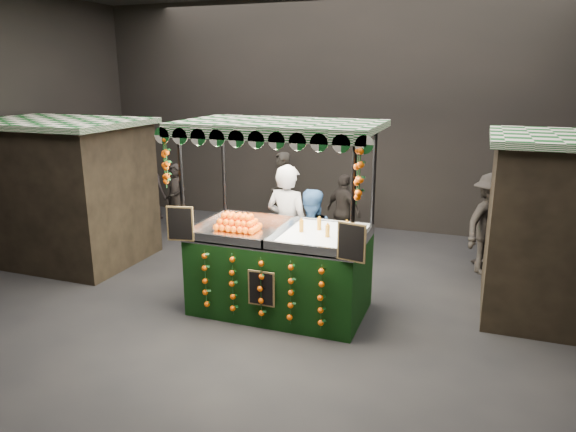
% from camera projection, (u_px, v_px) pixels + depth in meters
% --- Properties ---
extents(ground, '(12.00, 12.00, 0.00)m').
position_uv_depth(ground, '(262.00, 314.00, 7.73)').
color(ground, black).
rests_on(ground, ground).
extents(market_hall, '(12.10, 10.10, 5.05)m').
position_uv_depth(market_hall, '(259.00, 75.00, 6.84)').
color(market_hall, black).
rests_on(market_hall, ground).
extents(neighbour_stall_left, '(3.00, 2.20, 2.60)m').
position_uv_depth(neighbour_stall_left, '(63.00, 190.00, 9.75)').
color(neighbour_stall_left, black).
rests_on(neighbour_stall_left, ground).
extents(juice_stall, '(2.86, 1.68, 2.77)m').
position_uv_depth(juice_stall, '(280.00, 256.00, 7.61)').
color(juice_stall, black).
rests_on(juice_stall, ground).
extents(vendor_grey, '(0.82, 0.62, 2.04)m').
position_uv_depth(vendor_grey, '(288.00, 228.00, 8.42)').
color(vendor_grey, gray).
rests_on(vendor_grey, ground).
extents(vendor_blue, '(0.98, 0.88, 1.67)m').
position_uv_depth(vendor_blue, '(310.00, 241.00, 8.36)').
color(vendor_blue, '#294E85').
rests_on(vendor_blue, ground).
extents(shopper_0, '(0.61, 0.46, 1.51)m').
position_uv_depth(shopper_0, '(176.00, 198.00, 11.53)').
color(shopper_0, black).
rests_on(shopper_0, ground).
extents(shopper_1, '(1.04, 0.99, 1.68)m').
position_uv_depth(shopper_1, '(496.00, 224.00, 9.25)').
color(shopper_1, '#2D2725').
rests_on(shopper_1, ground).
extents(shopper_2, '(0.94, 0.76, 1.50)m').
position_uv_depth(shopper_2, '(344.00, 212.00, 10.45)').
color(shopper_2, '#2C2624').
rests_on(shopper_2, ground).
extents(shopper_3, '(1.22, 1.33, 1.80)m').
position_uv_depth(shopper_3, '(491.00, 224.00, 9.07)').
color(shopper_3, '#2E2926').
rests_on(shopper_3, ground).
extents(shopper_4, '(0.79, 0.52, 1.62)m').
position_uv_depth(shopper_4, '(149.00, 187.00, 12.47)').
color(shopper_4, '#2C2524').
rests_on(shopper_4, ground).
extents(shopper_5, '(1.44, 1.57, 1.75)m').
position_uv_depth(shopper_5, '(511.00, 215.00, 9.75)').
color(shopper_5, black).
rests_on(shopper_5, ground).
extents(shopper_6, '(0.69, 0.78, 1.81)m').
position_uv_depth(shopper_6, '(281.00, 195.00, 11.23)').
color(shopper_6, '#292621').
rests_on(shopper_6, ground).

